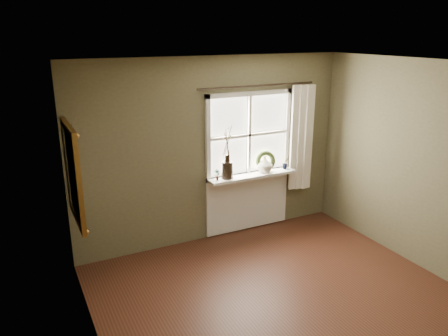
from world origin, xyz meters
name	(u,v)px	position (x,y,z in m)	size (l,w,h in m)	color
floor	(306,322)	(0.00, 0.00, 0.00)	(4.50, 4.50, 0.00)	#432115
ceiling	(323,68)	(0.00, 0.00, 2.60)	(4.50, 4.50, 0.00)	silver
wall_back	(212,150)	(0.00, 2.30, 1.30)	(4.00, 0.10, 2.60)	brown
wall_left	(96,253)	(-2.05, 0.00, 1.30)	(0.10, 4.50, 2.60)	brown
window_frame	(249,135)	(0.55, 2.23, 1.48)	(1.36, 0.06, 1.24)	white
window_sill	(252,175)	(0.55, 2.12, 0.90)	(1.36, 0.26, 0.04)	white
window_apron	(248,201)	(0.55, 2.23, 0.46)	(1.36, 0.04, 0.88)	white
dark_jug	(227,170)	(0.15, 2.12, 1.04)	(0.17, 0.17, 0.24)	black
cream_vase	(265,164)	(0.76, 2.12, 1.04)	(0.23, 0.23, 0.24)	beige
wreath	(265,163)	(0.80, 2.16, 1.04)	(0.31, 0.31, 0.08)	#33441E
potted_plant_left	(217,175)	(-0.01, 2.12, 1.00)	(0.08, 0.05, 0.15)	#33441E
potted_plant_right	(285,163)	(1.13, 2.12, 1.01)	(0.10, 0.08, 0.18)	#33441E
curtain	(300,138)	(1.39, 2.13, 1.37)	(0.36, 0.12, 1.59)	#EFE7CF
curtain_rod	(258,86)	(0.65, 2.17, 2.18)	(0.03, 0.03, 1.84)	black
gilt_mirror	(72,174)	(-1.96, 1.69, 1.42)	(0.10, 0.93, 1.11)	white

